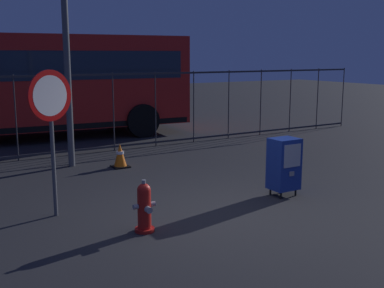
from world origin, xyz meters
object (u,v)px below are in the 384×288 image
bus_near (5,81)px  fire_hydrant (144,207)px  newspaper_box_primary (284,164)px  traffic_cone (120,156)px  stop_sign (51,113)px

bus_near → fire_hydrant: bearing=-83.7°
newspaper_box_primary → bus_near: size_ratio=0.10×
traffic_cone → fire_hydrant: bearing=-107.7°
stop_sign → traffic_cone: stop_sign is taller
traffic_cone → bus_near: 5.28m
newspaper_box_primary → stop_sign: bearing=165.7°
stop_sign → traffic_cone: (2.10, 2.52, -1.34)m
bus_near → newspaper_box_primary: bearing=-65.0°
stop_sign → traffic_cone: 3.55m
newspaper_box_primary → stop_sign: (-3.74, 0.96, 1.03)m
fire_hydrant → bus_near: bearing=91.6°
newspaper_box_primary → stop_sign: stop_sign is taller
fire_hydrant → stop_sign: size_ratio=0.33×
traffic_cone → newspaper_box_primary: bearing=-64.8°
newspaper_box_primary → traffic_cone: newspaper_box_primary is taller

